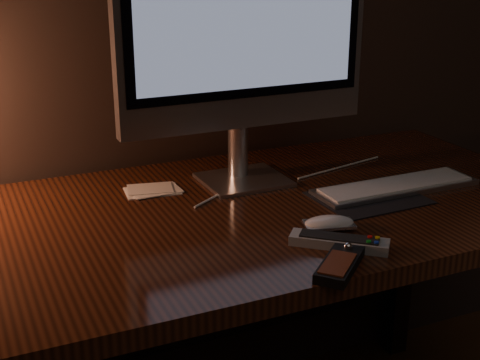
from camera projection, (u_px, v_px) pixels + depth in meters
name	position (u px, v px, depth m)	size (l,w,h in m)	color
desk	(215.00, 252.00, 1.55)	(1.60, 0.75, 0.75)	#3E1C0E
monitor	(245.00, 23.00, 1.49)	(0.61, 0.18, 0.64)	silver
keyboard	(396.00, 186.00, 1.57)	(0.41, 0.11, 0.02)	silver
mousepad	(368.00, 198.00, 1.51)	(0.24, 0.19, 0.00)	black
mouse	(329.00, 225.00, 1.35)	(0.10, 0.05, 0.02)	white
media_remote	(340.00, 263.00, 1.18)	(0.15, 0.14, 0.03)	black
tv_remote	(339.00, 242.00, 1.27)	(0.17, 0.16, 0.02)	#96999B
papers	(152.00, 190.00, 1.56)	(0.13, 0.08, 0.01)	white
cable	(291.00, 178.00, 1.64)	(0.01, 0.01, 0.60)	white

